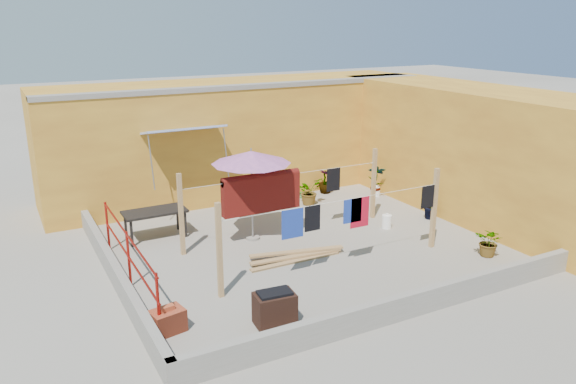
% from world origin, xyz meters
% --- Properties ---
extents(ground, '(80.00, 80.00, 0.00)m').
position_xyz_m(ground, '(0.00, 0.00, 0.00)').
color(ground, '#9E998E').
rests_on(ground, ground).
extents(wall_back, '(11.00, 3.27, 3.21)m').
position_xyz_m(wall_back, '(0.50, 4.69, 1.61)').
color(wall_back, gold).
rests_on(wall_back, ground).
extents(wall_right, '(2.40, 9.00, 3.20)m').
position_xyz_m(wall_right, '(5.20, 0.00, 1.60)').
color(wall_right, gold).
rests_on(wall_right, ground).
extents(parapet_front, '(8.30, 0.16, 0.44)m').
position_xyz_m(parapet_front, '(0.00, -3.58, 0.22)').
color(parapet_front, gray).
rests_on(parapet_front, ground).
extents(parapet_left, '(0.16, 7.30, 0.44)m').
position_xyz_m(parapet_left, '(-4.08, 0.00, 0.22)').
color(parapet_left, gray).
rests_on(parapet_left, ground).
extents(red_railing, '(0.05, 4.20, 1.10)m').
position_xyz_m(red_railing, '(-3.85, -0.20, 0.72)').
color(red_railing, '#9C160F').
rests_on(red_railing, ground).
extents(clothesline_rig, '(5.09, 2.35, 1.80)m').
position_xyz_m(clothesline_rig, '(-0.48, 0.54, 1.07)').
color(clothesline_rig, tan).
rests_on(clothesline_rig, ground).
extents(patio_umbrella, '(1.96, 1.96, 2.14)m').
position_xyz_m(patio_umbrella, '(-0.81, 0.90, 1.92)').
color(patio_umbrella, gray).
rests_on(patio_umbrella, ground).
extents(outdoor_table, '(1.42, 0.72, 0.66)m').
position_xyz_m(outdoor_table, '(-2.75, 2.03, 0.60)').
color(outdoor_table, black).
rests_on(outdoor_table, ground).
extents(brick_stack, '(0.59, 0.47, 0.46)m').
position_xyz_m(brick_stack, '(-3.70, -2.12, 0.20)').
color(brick_stack, '#A63F26').
rests_on(brick_stack, ground).
extents(lumber_pile, '(2.20, 0.62, 0.13)m').
position_xyz_m(lumber_pile, '(-0.48, -0.58, 0.07)').
color(lumber_pile, tan).
rests_on(lumber_pile, ground).
extents(brazier, '(0.70, 0.50, 0.59)m').
position_xyz_m(brazier, '(-2.07, -2.72, 0.29)').
color(brazier, black).
rests_on(brazier, ground).
extents(white_basin, '(0.46, 0.46, 0.08)m').
position_xyz_m(white_basin, '(1.43, -3.20, 0.04)').
color(white_basin, white).
rests_on(white_basin, ground).
extents(water_jug_a, '(0.24, 0.24, 0.37)m').
position_xyz_m(water_jug_a, '(2.36, 0.03, 0.16)').
color(water_jug_a, white).
rests_on(water_jug_a, ground).
extents(water_jug_b, '(0.21, 0.21, 0.33)m').
position_xyz_m(water_jug_b, '(3.70, 2.24, 0.15)').
color(water_jug_b, white).
rests_on(water_jug_b, ground).
extents(green_hose, '(0.49, 0.49, 0.07)m').
position_xyz_m(green_hose, '(1.89, 3.20, 0.03)').
color(green_hose, '#186D1C').
rests_on(green_hose, ground).
extents(plant_back_a, '(0.81, 0.75, 0.74)m').
position_xyz_m(plant_back_a, '(1.62, 2.51, 0.37)').
color(plant_back_a, '#1B5E1A').
rests_on(plant_back_a, ground).
extents(plant_back_b, '(0.48, 0.48, 0.71)m').
position_xyz_m(plant_back_b, '(2.57, 3.20, 0.36)').
color(plant_back_b, '#1B5E1A').
rests_on(plant_back_b, ground).
extents(plant_right_a, '(0.59, 0.57, 0.93)m').
position_xyz_m(plant_right_a, '(3.70, 2.26, 0.47)').
color(plant_right_a, '#1B5E1A').
rests_on(plant_right_a, ground).
extents(plant_right_b, '(0.50, 0.49, 0.71)m').
position_xyz_m(plant_right_b, '(3.70, 0.02, 0.36)').
color(plant_right_b, '#1B5E1A').
rests_on(plant_right_b, ground).
extents(plant_right_c, '(0.67, 0.71, 0.64)m').
position_xyz_m(plant_right_c, '(3.22, -2.38, 0.32)').
color(plant_right_c, '#1B5E1A').
rests_on(plant_right_c, ground).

